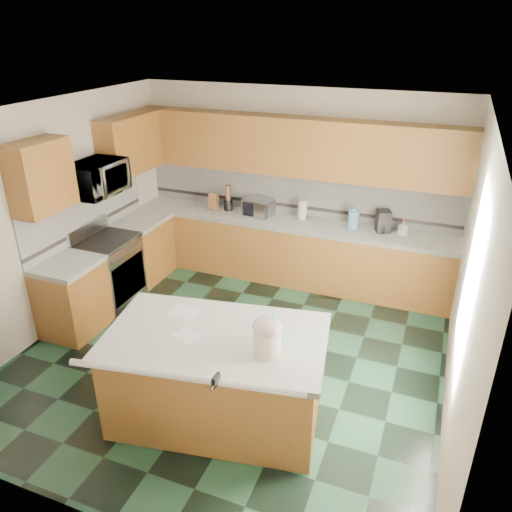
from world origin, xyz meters
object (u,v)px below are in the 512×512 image
at_px(soap_bottle_island, 275,328).
at_px(knife_block, 213,201).
at_px(toaster_oven, 258,207).
at_px(treat_jar, 267,342).
at_px(island_base, 217,379).
at_px(coffee_maker, 383,221).
at_px(island_top, 216,338).

distance_m(soap_bottle_island, knife_block, 3.54).
xyz_separation_m(soap_bottle_island, toaster_oven, (-1.29, 2.92, -0.04)).
bearing_deg(soap_bottle_island, treat_jar, -89.39).
relative_size(island_base, toaster_oven, 4.60).
relative_size(treat_jar, knife_block, 1.04).
relative_size(treat_jar, toaster_oven, 0.58).
bearing_deg(coffee_maker, knife_block, 157.64).
xyz_separation_m(soap_bottle_island, knife_block, (-2.01, 2.92, -0.05)).
bearing_deg(knife_block, toaster_oven, -4.56).
bearing_deg(toaster_oven, island_top, -62.30).
bearing_deg(coffee_maker, soap_bottle_island, -122.24).
bearing_deg(island_top, treat_jar, -19.48).
bearing_deg(treat_jar, knife_block, 102.02).
bearing_deg(treat_jar, soap_bottle_island, 63.46).
height_order(knife_block, toaster_oven, knife_block).
bearing_deg(toaster_oven, coffee_maker, 14.69).
relative_size(island_base, treat_jar, 7.87).
bearing_deg(coffee_maker, island_base, -131.74).
height_order(treat_jar, coffee_maker, coffee_maker).
bearing_deg(knife_block, island_base, -68.42).
relative_size(knife_block, toaster_oven, 0.56).
height_order(treat_jar, soap_bottle_island, soap_bottle_island).
xyz_separation_m(island_base, soap_bottle_island, (0.54, 0.07, 0.65)).
height_order(island_top, toaster_oven, toaster_oven).
bearing_deg(soap_bottle_island, island_base, -166.36).
xyz_separation_m(island_top, toaster_oven, (-0.74, 2.99, 0.15)).
xyz_separation_m(island_base, coffee_maker, (1.02, 3.02, 0.64)).
relative_size(island_top, toaster_oven, 4.84).
xyz_separation_m(treat_jar, coffee_maker, (0.49, 3.11, 0.03)).
xyz_separation_m(toaster_oven, coffee_maker, (1.77, 0.03, 0.03)).
bearing_deg(island_top, soap_bottle_island, -2.26).
xyz_separation_m(knife_block, coffee_maker, (2.49, 0.03, 0.03)).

